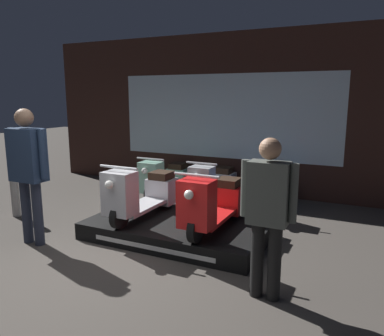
# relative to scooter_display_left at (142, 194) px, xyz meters

# --- Properties ---
(ground_plane) EXTENTS (30.00, 30.00, 0.00)m
(ground_plane) POSITION_rel_scooter_display_left_xyz_m (0.18, -1.42, -0.58)
(ground_plane) COLOR #423D38
(shop_wall_back) EXTENTS (8.44, 0.09, 3.20)m
(shop_wall_back) POSITION_rel_scooter_display_left_xyz_m (0.18, 2.82, 1.02)
(shop_wall_back) COLOR #331E19
(shop_wall_back) RESTS_ON ground_plane
(display_platform) EXTENTS (2.48, 1.38, 0.23)m
(display_platform) POSITION_rel_scooter_display_left_xyz_m (0.56, 0.01, -0.46)
(display_platform) COLOR black
(display_platform) RESTS_ON ground_plane
(scooter_display_left) EXTENTS (0.58, 1.55, 0.84)m
(scooter_display_left) POSITION_rel_scooter_display_left_xyz_m (0.00, 0.00, 0.00)
(scooter_display_left) COLOR black
(scooter_display_left) RESTS_ON display_platform
(scooter_display_right) EXTENTS (0.58, 1.55, 0.84)m
(scooter_display_right) POSITION_rel_scooter_display_left_xyz_m (1.12, 0.00, 0.00)
(scooter_display_right) COLOR black
(scooter_display_right) RESTS_ON display_platform
(scooter_backrow_0) EXTENTS (0.58, 1.55, 0.84)m
(scooter_backrow_0) POSITION_rel_scooter_display_left_xyz_m (-0.72, 1.91, -0.23)
(scooter_backrow_0) COLOR black
(scooter_backrow_0) RESTS_ON ground_plane
(scooter_backrow_1) EXTENTS (0.58, 1.55, 0.84)m
(scooter_backrow_1) POSITION_rel_scooter_display_left_xyz_m (0.32, 1.91, -0.23)
(scooter_backrow_1) COLOR black
(scooter_backrow_1) RESTS_ON ground_plane
(scooter_backrow_2) EXTENTS (0.58, 1.55, 0.84)m
(scooter_backrow_2) POSITION_rel_scooter_display_left_xyz_m (1.35, 1.91, -0.23)
(scooter_backrow_2) COLOR black
(scooter_backrow_2) RESTS_ON ground_plane
(person_left_browsing) EXTENTS (0.63, 0.26, 1.81)m
(person_left_browsing) POSITION_rel_scooter_display_left_xyz_m (-1.09, -1.02, 0.52)
(person_left_browsing) COLOR #232838
(person_left_browsing) RESTS_ON ground_plane
(person_right_browsing) EXTENTS (0.54, 0.21, 1.59)m
(person_right_browsing) POSITION_rel_scooter_display_left_xyz_m (2.09, -1.02, 0.34)
(person_right_browsing) COLOR black
(person_right_browsing) RESTS_ON ground_plane
(street_bollard) EXTENTS (0.13, 0.13, 1.03)m
(street_bollard) POSITION_rel_scooter_display_left_xyz_m (-2.30, -0.30, -0.06)
(street_bollard) COLOR gray
(street_bollard) RESTS_ON ground_plane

